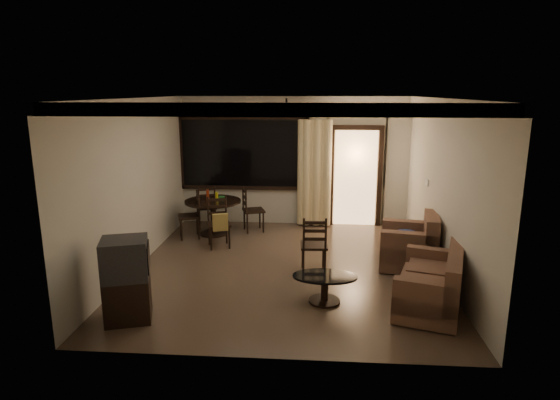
# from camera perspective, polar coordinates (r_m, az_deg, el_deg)

# --- Properties ---
(ground) EXTENTS (5.50, 5.50, 0.00)m
(ground) POSITION_cam_1_polar(r_m,az_deg,el_deg) (7.97, 0.73, -8.27)
(ground) COLOR #7F6651
(ground) RESTS_ON ground
(room_shell) EXTENTS (5.50, 6.70, 5.50)m
(room_shell) POSITION_cam_1_polar(r_m,az_deg,el_deg) (9.24, 5.13, 6.40)
(room_shell) COLOR beige
(room_shell) RESTS_ON ground
(dining_table) EXTENTS (1.15, 1.15, 0.94)m
(dining_table) POSITION_cam_1_polar(r_m,az_deg,el_deg) (9.72, -8.15, -0.91)
(dining_table) COLOR black
(dining_table) RESTS_ON ground
(dining_chair_west) EXTENTS (0.53, 0.53, 0.95)m
(dining_chair_west) POSITION_cam_1_polar(r_m,az_deg,el_deg) (9.63, -10.91, -2.91)
(dining_chair_west) COLOR black
(dining_chair_west) RESTS_ON ground
(dining_chair_east) EXTENTS (0.53, 0.53, 0.95)m
(dining_chair_east) POSITION_cam_1_polar(r_m,az_deg,el_deg) (9.92, -3.30, -2.22)
(dining_chair_east) COLOR black
(dining_chair_east) RESTS_ON ground
(dining_chair_south) EXTENTS (0.53, 0.57, 0.95)m
(dining_chair_south) POSITION_cam_1_polar(r_m,az_deg,el_deg) (8.97, -7.44, -3.84)
(dining_chair_south) COLOR black
(dining_chair_south) RESTS_ON ground
(dining_chair_north) EXTENTS (0.53, 0.53, 0.95)m
(dining_chair_north) POSITION_cam_1_polar(r_m,az_deg,el_deg) (10.30, -8.94, -1.77)
(dining_chair_north) COLOR black
(dining_chair_north) RESTS_ON ground
(tv_cabinet) EXTENTS (0.69, 0.66, 1.09)m
(tv_cabinet) POSITION_cam_1_polar(r_m,az_deg,el_deg) (6.40, -18.19, -9.21)
(tv_cabinet) COLOR black
(tv_cabinet) RESTS_ON ground
(sofa) EXTENTS (1.22, 1.67, 0.80)m
(sofa) POSITION_cam_1_polar(r_m,az_deg,el_deg) (6.83, 18.23, -9.85)
(sofa) COLOR #4A2322
(sofa) RESTS_ON ground
(armchair) EXTENTS (1.05, 1.05, 0.91)m
(armchair) POSITION_cam_1_polar(r_m,az_deg,el_deg) (8.17, 15.79, -5.42)
(armchair) COLOR #4A2322
(armchair) RESTS_ON ground
(coffee_table) EXTENTS (0.91, 0.55, 0.40)m
(coffee_table) POSITION_cam_1_polar(r_m,az_deg,el_deg) (6.69, 5.48, -10.19)
(coffee_table) COLOR black
(coffee_table) RESTS_ON ground
(side_chair) EXTENTS (0.45, 0.45, 0.97)m
(side_chair) POSITION_cam_1_polar(r_m,az_deg,el_deg) (7.70, 4.12, -6.78)
(side_chair) COLOR black
(side_chair) RESTS_ON ground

